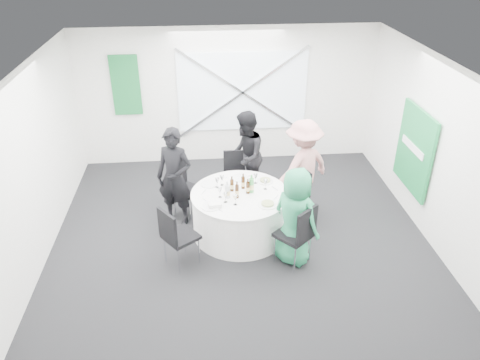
{
  "coord_description": "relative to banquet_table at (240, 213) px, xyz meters",
  "views": [
    {
      "loc": [
        -0.57,
        -6.12,
        4.52
      ],
      "look_at": [
        0.0,
        0.2,
        1.0
      ],
      "focal_mm": 35.0,
      "sensor_mm": 36.0,
      "label": 1
    }
  ],
  "objects": [
    {
      "name": "green_sign",
      "position": [
        2.94,
        0.4,
        0.82
      ],
      "size": [
        0.05,
        1.2,
        1.4
      ],
      "primitive_type": "cube",
      "color": "#17823E",
      "rests_on": "wall_right"
    },
    {
      "name": "fork_e",
      "position": [
        0.33,
        -0.47,
        0.38
      ],
      "size": [
        0.1,
        0.13,
        0.01
      ],
      "primitive_type": "cube",
      "rotation": [
        0.0,
        0.0,
        -0.67
      ],
      "color": "silver",
      "rests_on": "banquet_table"
    },
    {
      "name": "wall_right",
      "position": [
        3.0,
        -0.2,
        1.02
      ],
      "size": [
        0.0,
        6.0,
        6.0
      ],
      "primitive_type": "plane",
      "rotation": [
        1.57,
        0.0,
        -1.57
      ],
      "color": "white",
      "rests_on": "floor"
    },
    {
      "name": "wall_left",
      "position": [
        -3.0,
        -0.2,
        1.02
      ],
      "size": [
        0.0,
        6.0,
        6.0
      ],
      "primitive_type": "plane",
      "rotation": [
        1.57,
        0.0,
        1.57
      ],
      "color": "white",
      "rests_on": "floor"
    },
    {
      "name": "wine_glass_e",
      "position": [
        -0.35,
        0.22,
        0.5
      ],
      "size": [
        0.07,
        0.07,
        0.17
      ],
      "color": "white",
      "rests_on": "banquet_table"
    },
    {
      "name": "beer_bottle_b",
      "position": [
        0.06,
        0.16,
        0.48
      ],
      "size": [
        0.06,
        0.06,
        0.26
      ],
      "color": "#3B1F0A",
      "rests_on": "banquet_table"
    },
    {
      "name": "wall_back",
      "position": [
        0.0,
        2.8,
        1.02
      ],
      "size": [
        6.0,
        0.0,
        6.0
      ],
      "primitive_type": "plane",
      "rotation": [
        1.57,
        0.0,
        0.0
      ],
      "color": "white",
      "rests_on": "floor"
    },
    {
      "name": "plate_front_left",
      "position": [
        -0.47,
        -0.36,
        0.39
      ],
      "size": [
        0.29,
        0.29,
        0.01
      ],
      "color": "white",
      "rests_on": "banquet_table"
    },
    {
      "name": "wine_glass_g",
      "position": [
        -0.27,
        0.29,
        0.5
      ],
      "size": [
        0.07,
        0.07,
        0.17
      ],
      "color": "white",
      "rests_on": "banquet_table"
    },
    {
      "name": "plate_back_left",
      "position": [
        -0.48,
        0.33,
        0.39
      ],
      "size": [
        0.27,
        0.27,
        0.01
      ],
      "color": "white",
      "rests_on": "banquet_table"
    },
    {
      "name": "wine_glass_f",
      "position": [
        -0.1,
        -0.33,
        0.5
      ],
      "size": [
        0.07,
        0.07,
        0.17
      ],
      "color": "white",
      "rests_on": "banquet_table"
    },
    {
      "name": "wine_glass_a",
      "position": [
        -0.32,
        -0.09,
        0.5
      ],
      "size": [
        0.07,
        0.07,
        0.17
      ],
      "color": "white",
      "rests_on": "banquet_table"
    },
    {
      "name": "window_brace_a",
      "position": [
        0.3,
        2.72,
        1.12
      ],
      "size": [
        2.63,
        0.05,
        1.84
      ],
      "primitive_type": "cube",
      "rotation": [
        0.0,
        0.97,
        0.0
      ],
      "color": "silver",
      "rests_on": "window_panel"
    },
    {
      "name": "person_man_back",
      "position": [
        0.2,
        1.18,
        0.45
      ],
      "size": [
        0.57,
        0.87,
        1.66
      ],
      "primitive_type": "imported",
      "rotation": [
        0.0,
        0.0,
        -1.74
      ],
      "color": "black",
      "rests_on": "floor"
    },
    {
      "name": "chair_back_left",
      "position": [
        -0.9,
        0.76,
        0.17
      ],
      "size": [
        0.6,
        0.6,
        0.93
      ],
      "rotation": [
        0.0,
        0.0,
        0.87
      ],
      "color": "black",
      "rests_on": "floor"
    },
    {
      "name": "person_man_back_left",
      "position": [
        -1.03,
        0.45,
        0.47
      ],
      "size": [
        0.73,
        0.62,
        1.7
      ],
      "primitive_type": "imported",
      "rotation": [
        0.0,
        0.0,
        -0.41
      ],
      "color": "black",
      "rests_on": "floor"
    },
    {
      "name": "floor",
      "position": [
        0.0,
        -0.2,
        -0.38
      ],
      "size": [
        6.0,
        6.0,
        0.0
      ],
      "primitive_type": "plane",
      "color": "black",
      "rests_on": "ground"
    },
    {
      "name": "fork_d",
      "position": [
        -0.42,
        0.4,
        0.38
      ],
      "size": [
        0.08,
        0.14,
        0.01
      ],
      "primitive_type": "cube",
      "rotation": [
        0.0,
        0.0,
        2.68
      ],
      "color": "silver",
      "rests_on": "banquet_table"
    },
    {
      "name": "knife_c",
      "position": [
        -0.23,
        0.53,
        0.38
      ],
      "size": [
        0.15,
        0.03,
        0.01
      ],
      "primitive_type": "cube",
      "rotation": [
        0.0,
        0.0,
        1.67
      ],
      "color": "silver",
      "rests_on": "banquet_table"
    },
    {
      "name": "fork_c",
      "position": [
        0.18,
        0.55,
        0.38
      ],
      "size": [
        0.15,
        0.02,
        0.01
      ],
      "primitive_type": "cube",
      "rotation": [
        0.0,
        0.0,
        1.56
      ],
      "color": "silver",
      "rests_on": "banquet_table"
    },
    {
      "name": "napkin",
      "position": [
        -0.41,
        -0.36,
        0.42
      ],
      "size": [
        0.21,
        0.16,
        0.05
      ],
      "primitive_type": "cube",
      "rotation": [
        0.0,
        0.0,
        0.16
      ],
      "color": "white",
      "rests_on": "plate_front_left"
    },
    {
      "name": "window_brace_b",
      "position": [
        0.3,
        2.72,
        1.12
      ],
      "size": [
        2.63,
        0.05,
        1.84
      ],
      "primitive_type": "cube",
      "rotation": [
        0.0,
        -0.97,
        0.0
      ],
      "color": "silver",
      "rests_on": "window_panel"
    },
    {
      "name": "wine_glass_c",
      "position": [
        0.28,
        0.3,
        0.5
      ],
      "size": [
        0.07,
        0.07,
        0.17
      ],
      "color": "white",
      "rests_on": "banquet_table"
    },
    {
      "name": "chair_front_left",
      "position": [
        -1.0,
        -0.74,
        0.2
      ],
      "size": [
        0.63,
        0.62,
        0.98
      ],
      "rotation": [
        0.0,
        0.0,
        2.2
      ],
      "color": "black",
      "rests_on": "floor"
    },
    {
      "name": "wine_glass_d",
      "position": [
        -0.24,
        -0.25,
        0.5
      ],
      "size": [
        0.07,
        0.07,
        0.17
      ],
      "color": "white",
      "rests_on": "banquet_table"
    },
    {
      "name": "plate_back_right",
      "position": [
        0.45,
        0.34,
        0.4
      ],
      "size": [
        0.27,
        0.27,
        0.04
      ],
      "color": "white",
      "rests_on": "banquet_table"
    },
    {
      "name": "fork_a",
      "position": [
        0.57,
        0.1,
        0.38
      ],
      "size": [
        0.08,
        0.14,
        0.01
      ],
      "primitive_type": "cube",
      "rotation": [
        0.0,
        0.0,
        0.48
      ],
      "color": "silver",
      "rests_on": "banquet_table"
    },
    {
      "name": "plate_back",
      "position": [
        0.05,
        0.49,
        0.39
      ],
      "size": [
        0.29,
        0.29,
        0.01
      ],
      "color": "white",
      "rests_on": "banquet_table"
    },
    {
      "name": "ceiling",
      "position": [
        0.0,
        -0.2,
        2.42
      ],
      "size": [
        6.0,
        6.0,
        0.0
      ],
      "primitive_type": "plane",
      "rotation": [
        3.14,
        0.0,
        0.0
      ],
      "color": "silver",
      "rests_on": "wall_back"
    },
    {
      "name": "person_woman_pink",
      "position": [
        1.13,
        0.64,
        0.47
      ],
      "size": [
        1.2,
        0.98,
        1.69
      ],
      "primitive_type": "imported",
      "rotation": [
        0.0,
        0.0,
        -2.63
      ],
      "color": "tan",
      "rests_on": "floor"
    },
    {
      "name": "person_woman_green",
      "position": [
        0.73,
        -0.75,
        0.39
      ],
      "size": [
        0.87,
        0.88,
        1.54
      ],
      "primitive_type": "imported",
      "rotation": [
        0.0,
        0.0,
        2.34
      ],
      "color": "#268E5D",
      "rests_on": "floor"
    },
    {
      "name": "banquet_table",
      "position": [
        0.0,
        0.0,
        0.0
      ],
      "size": [
        1.56,
        1.56,
        0.76
      ],
      "color": "white",
      "rests_on": "floor"
    },
    {
      "name": "wine_glass_b",
      "position": [
        0.42,
        0.1,
        0.5
      ],
      "size": [
        0.07,
        0.07,
        0.17
      ],
      "color": "white",
      "rests_on": "banquet_table"
    },
    {
      "name": "beer_bottle_d",
      "position": [
        -0.06,
        -0.12,
        0.49
      ],
      "size": [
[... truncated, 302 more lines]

